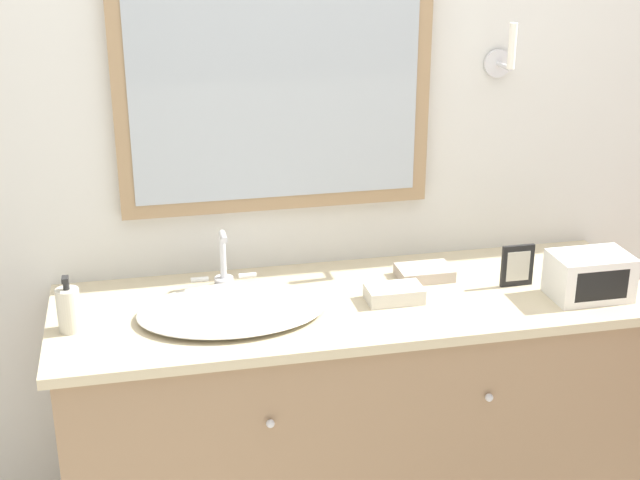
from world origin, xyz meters
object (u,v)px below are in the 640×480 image
sink_basin (232,308)px  soap_bottle (69,309)px  appliance_box (590,276)px  picture_frame (517,266)px

sink_basin → soap_bottle: bearing=-178.7°
appliance_box → picture_frame: appliance_box is taller
sink_basin → picture_frame: (0.90, 0.01, 0.05)m
soap_bottle → picture_frame: bearing=1.0°
sink_basin → picture_frame: 0.90m
soap_bottle → picture_frame: (1.35, 0.02, 0.00)m
soap_bottle → picture_frame: size_ratio=1.25×
soap_bottle → appliance_box: soap_bottle is taller
appliance_box → picture_frame: 0.22m
sink_basin → soap_bottle: size_ratio=3.28×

